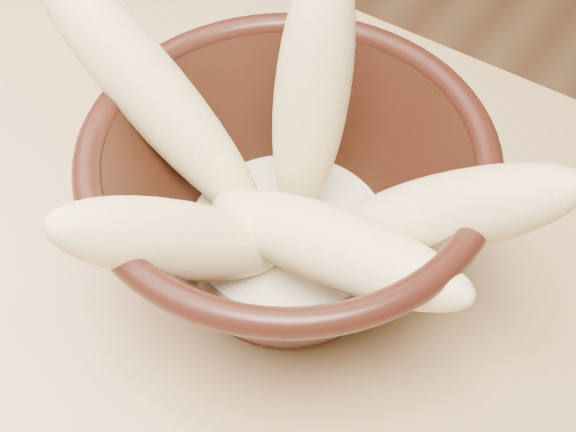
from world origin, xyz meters
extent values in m
cylinder|color=black|center=(0.24, 0.14, 0.76)|extent=(0.10, 0.10, 0.01)
cylinder|color=black|center=(0.24, 0.14, 0.78)|extent=(0.10, 0.10, 0.01)
torus|color=black|center=(0.24, 0.14, 0.87)|extent=(0.23, 0.23, 0.02)
cylinder|color=beige|center=(0.24, 0.14, 0.79)|extent=(0.13, 0.13, 0.02)
ellipsoid|color=tan|center=(0.23, 0.18, 0.88)|extent=(0.06, 0.09, 0.17)
ellipsoid|color=tan|center=(0.15, 0.13, 0.87)|extent=(0.17, 0.05, 0.17)
ellipsoid|color=tan|center=(0.32, 0.16, 0.85)|extent=(0.15, 0.06, 0.14)
ellipsoid|color=tan|center=(0.28, 0.12, 0.84)|extent=(0.17, 0.05, 0.08)
ellipsoid|color=tan|center=(0.21, 0.07, 0.85)|extent=(0.10, 0.15, 0.14)
camera|label=1|loc=(0.40, -0.10, 1.18)|focal=50.00mm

